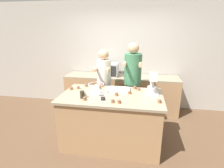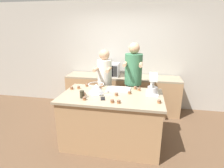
# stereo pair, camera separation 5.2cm
# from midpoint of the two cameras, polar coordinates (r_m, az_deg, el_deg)

# --- Properties ---
(ground_plane) EXTENTS (16.00, 16.00, 0.00)m
(ground_plane) POSITION_cam_midpoint_polar(r_m,az_deg,el_deg) (3.44, -0.60, -18.25)
(ground_plane) COLOR brown
(back_wall) EXTENTS (10.00, 0.06, 2.70)m
(back_wall) POSITION_cam_midpoint_polar(r_m,az_deg,el_deg) (4.59, 3.34, 9.19)
(back_wall) COLOR #B2ADA3
(back_wall) RESTS_ON ground_plane
(island_counter) EXTENTS (1.73, 0.98, 0.93)m
(island_counter) POSITION_cam_midpoint_polar(r_m,az_deg,el_deg) (3.19, -0.63, -11.39)
(island_counter) COLOR #A87F56
(island_counter) RESTS_ON ground_plane
(back_counter) EXTENTS (2.80, 0.60, 0.90)m
(back_counter) POSITION_cam_midpoint_polar(r_m,az_deg,el_deg) (4.48, 2.63, -2.95)
(back_counter) COLOR #A87F56
(back_counter) RESTS_ON ground_plane
(person_left) EXTENTS (0.32, 0.49, 1.62)m
(person_left) POSITION_cam_midpoint_polar(r_m,az_deg,el_deg) (3.74, -3.01, -0.36)
(person_left) COLOR brown
(person_left) RESTS_ON ground_plane
(person_right) EXTENTS (0.36, 0.51, 1.76)m
(person_right) POSITION_cam_midpoint_polar(r_m,az_deg,el_deg) (3.64, 6.23, 0.12)
(person_right) COLOR brown
(person_right) RESTS_ON ground_plane
(stand_mixer) EXTENTS (0.20, 0.30, 0.36)m
(stand_mixer) POSITION_cam_midpoint_polar(r_m,az_deg,el_deg) (3.07, 12.61, -0.33)
(stand_mixer) COLOR white
(stand_mixer) RESTS_ON island_counter
(mixing_bowl) EXTENTS (0.28, 0.28, 0.17)m
(mixing_bowl) POSITION_cam_midpoint_polar(r_m,az_deg,el_deg) (3.07, -5.69, -1.37)
(mixing_bowl) COLOR #BCBCC1
(mixing_bowl) RESTS_ON island_counter
(baking_tray) EXTENTS (0.43, 0.28, 0.04)m
(baking_tray) POSITION_cam_midpoint_polar(r_m,az_deg,el_deg) (3.22, 1.59, -1.70)
(baking_tray) COLOR #BCBCC1
(baking_tray) RESTS_ON island_counter
(microwave_oven) EXTENTS (0.45, 0.39, 0.32)m
(microwave_oven) POSITION_cam_midpoint_polar(r_m,az_deg,el_deg) (4.35, -1.34, 4.77)
(microwave_oven) COLOR #B7B7BC
(microwave_oven) RESTS_ON back_counter
(cell_phone) EXTENTS (0.11, 0.16, 0.01)m
(cell_phone) POSITION_cam_midpoint_polar(r_m,az_deg,el_deg) (2.83, -3.48, -4.75)
(cell_phone) COLOR black
(cell_phone) RESTS_ON island_counter
(drinking_glass) EXTENTS (0.07, 0.07, 0.12)m
(drinking_glass) POSITION_cam_midpoint_polar(r_m,az_deg,el_deg) (2.88, -10.22, -3.37)
(drinking_glass) COLOR #332D1E
(drinking_glass) RESTS_ON island_counter
(knife) EXTENTS (0.22, 0.07, 0.01)m
(knife) POSITION_cam_midpoint_polar(r_m,az_deg,el_deg) (2.97, -2.88, -3.67)
(knife) COLOR #BCBCC1
(knife) RESTS_ON island_counter
(cupcake_0) EXTENTS (0.06, 0.06, 0.06)m
(cupcake_0) POSITION_cam_midpoint_polar(r_m,az_deg,el_deg) (3.31, -4.52, -0.99)
(cupcake_0) COLOR #9E6038
(cupcake_0) RESTS_ON island_counter
(cupcake_1) EXTENTS (0.06, 0.06, 0.06)m
(cupcake_1) POSITION_cam_midpoint_polar(r_m,az_deg,el_deg) (2.68, -0.34, -5.51)
(cupcake_1) COLOR #9E6038
(cupcake_1) RESTS_ON island_counter
(cupcake_2) EXTENTS (0.06, 0.06, 0.06)m
(cupcake_2) POSITION_cam_midpoint_polar(r_m,az_deg,el_deg) (2.66, 1.78, -5.69)
(cupcake_2) COLOR #9E6038
(cupcake_2) RESTS_ON island_counter
(cupcake_3) EXTENTS (0.06, 0.06, 0.06)m
(cupcake_3) POSITION_cam_midpoint_polar(r_m,az_deg,el_deg) (3.35, -11.39, -1.09)
(cupcake_3) COLOR #9E6038
(cupcake_3) RESTS_ON island_counter
(cupcake_4) EXTENTS (0.06, 0.06, 0.06)m
(cupcake_4) POSITION_cam_midpoint_polar(r_m,az_deg,el_deg) (2.99, -9.59, -3.23)
(cupcake_4) COLOR #9E6038
(cupcake_4) RESTS_ON island_counter
(cupcake_5) EXTENTS (0.06, 0.06, 0.06)m
(cupcake_5) POSITION_cam_midpoint_polar(r_m,az_deg,el_deg) (2.76, 14.71, -5.38)
(cupcake_5) COLOR #9E6038
(cupcake_5) RESTS_ON island_counter
(cupcake_6) EXTENTS (0.06, 0.06, 0.06)m
(cupcake_6) POSITION_cam_midpoint_polar(r_m,az_deg,el_deg) (2.95, 0.96, -3.31)
(cupcake_6) COLOR #9E6038
(cupcake_6) RESTS_ON island_counter
(cupcake_7) EXTENTS (0.06, 0.06, 0.06)m
(cupcake_7) POSITION_cam_midpoint_polar(r_m,az_deg,el_deg) (3.23, 8.27, -1.58)
(cupcake_7) COLOR #9E6038
(cupcake_7) RESTS_ON island_counter
(cupcake_8) EXTENTS (0.06, 0.06, 0.06)m
(cupcake_8) POSITION_cam_midpoint_polar(r_m,az_deg,el_deg) (3.46, -8.83, -0.33)
(cupcake_8) COLOR #9E6038
(cupcake_8) RESTS_ON island_counter
(cupcake_9) EXTENTS (0.06, 0.06, 0.06)m
(cupcake_9) POSITION_cam_midpoint_polar(r_m,az_deg,el_deg) (3.05, 5.25, -2.67)
(cupcake_9) COLOR #9E6038
(cupcake_9) RESTS_ON island_counter
(cupcake_10) EXTENTS (0.06, 0.06, 0.06)m
(cupcake_10) POSITION_cam_midpoint_polar(r_m,az_deg,el_deg) (3.34, -13.61, -1.29)
(cupcake_10) COLOR #9E6038
(cupcake_10) RESTS_ON island_counter
(cupcake_11) EXTENTS (0.06, 0.06, 0.06)m
(cupcake_11) POSITION_cam_midpoint_polar(r_m,az_deg,el_deg) (3.42, -3.80, -0.37)
(cupcake_11) COLOR #9E6038
(cupcake_11) RESTS_ON island_counter
(cupcake_12) EXTENTS (0.06, 0.06, 0.06)m
(cupcake_12) POSITION_cam_midpoint_polar(r_m,az_deg,el_deg) (3.30, 7.05, -1.13)
(cupcake_12) COLOR #9E6038
(cupcake_12) RESTS_ON island_counter
(cupcake_13) EXTENTS (0.06, 0.06, 0.06)m
(cupcake_13) POSITION_cam_midpoint_polar(r_m,az_deg,el_deg) (2.80, -9.43, -4.67)
(cupcake_13) COLOR #9E6038
(cupcake_13) RESTS_ON island_counter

